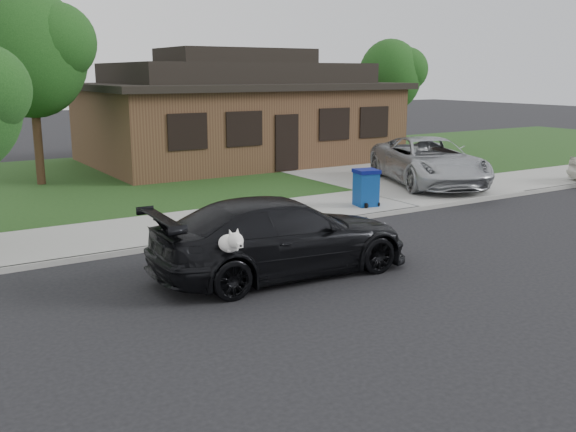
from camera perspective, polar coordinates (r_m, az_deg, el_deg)
ground at (r=13.47m, az=10.20°, el=-3.97°), size 120.00×120.00×0.00m
sidewalk at (r=17.36m, az=-0.89°, el=0.17°), size 60.00×3.00×0.12m
curb at (r=16.12m, az=1.87°, el=-0.80°), size 60.00×0.12×0.12m
lawn at (r=24.44m, az=-10.65°, el=3.61°), size 60.00×13.00×0.13m
driveway at (r=24.74m, az=5.04°, el=3.90°), size 4.50×13.00×0.14m
sedan at (r=12.25m, az=-0.56°, el=-1.82°), size 5.22×2.52×1.49m
minivan at (r=22.01m, az=12.40°, el=4.79°), size 4.41×6.11×1.55m
recycling_bin at (r=18.20m, az=6.95°, el=2.54°), size 0.74×0.74×1.04m
house at (r=27.68m, az=-4.56°, el=9.13°), size 12.60×8.60×4.65m
tree_0 at (r=22.83m, az=-21.45°, el=13.48°), size 3.78×3.60×6.34m
tree_1 at (r=31.75m, az=9.36°, el=12.30°), size 3.15×3.00×5.25m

